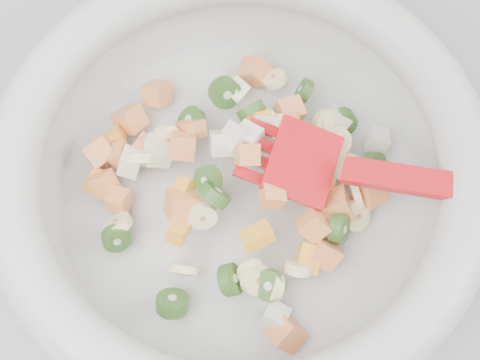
{
  "coord_description": "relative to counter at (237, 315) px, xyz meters",
  "views": [
    {
      "loc": [
        0.0,
        1.25,
        1.46
      ],
      "look_at": [
        0.01,
        1.46,
        0.95
      ],
      "focal_mm": 50.0,
      "sensor_mm": 36.0,
      "label": 1
    }
  ],
  "objects": [
    {
      "name": "mixing_bowl",
      "position": [
        0.01,
        0.01,
        0.51
      ],
      "size": [
        0.48,
        0.4,
        0.13
      ],
      "color": "silver",
      "rests_on": "counter"
    },
    {
      "name": "counter",
      "position": [
        0.0,
        0.0,
        0.0
      ],
      "size": [
        2.0,
        0.6,
        0.9
      ],
      "primitive_type": "cube",
      "color": "#98989D",
      "rests_on": "ground"
    }
  ]
}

